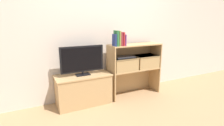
# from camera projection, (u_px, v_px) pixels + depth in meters

# --- Properties ---
(ground_plane) EXTENTS (16.00, 16.00, 0.00)m
(ground_plane) POSITION_uv_depth(u_px,v_px,m) (116.00, 102.00, 2.95)
(ground_plane) COLOR #A37F56
(wall_back) EXTENTS (10.00, 0.05, 2.40)m
(wall_back) POSITION_uv_depth(u_px,v_px,m) (105.00, 29.00, 3.06)
(wall_back) COLOR beige
(wall_back) RESTS_ON ground_plane
(tv_stand) EXTENTS (0.88, 0.43, 0.49)m
(tv_stand) POSITION_uv_depth(u_px,v_px,m) (83.00, 89.00, 2.86)
(tv_stand) COLOR tan
(tv_stand) RESTS_ON ground_plane
(tv) EXTENTS (0.69, 0.14, 0.47)m
(tv) POSITION_uv_depth(u_px,v_px,m) (82.00, 60.00, 2.74)
(tv) COLOR black
(tv) RESTS_ON tv_stand
(bookshelf_lower_tier) EXTENTS (0.96, 0.34, 0.49)m
(bookshelf_lower_tier) POSITION_uv_depth(u_px,v_px,m) (132.00, 77.00, 3.27)
(bookshelf_lower_tier) COLOR tan
(bookshelf_lower_tier) RESTS_ON ground_plane
(bookshelf_upper_tier) EXTENTS (0.96, 0.34, 0.44)m
(bookshelf_upper_tier) POSITION_uv_depth(u_px,v_px,m) (133.00, 52.00, 3.16)
(bookshelf_upper_tier) COLOR tan
(bookshelf_upper_tier) RESTS_ON bookshelf_lower_tier
(book_navy) EXTENTS (0.02, 0.12, 0.19)m
(book_navy) POSITION_uv_depth(u_px,v_px,m) (114.00, 40.00, 2.80)
(book_navy) COLOR navy
(book_navy) RESTS_ON bookshelf_upper_tier
(book_forest) EXTENTS (0.03, 0.14, 0.25)m
(book_forest) POSITION_uv_depth(u_px,v_px,m) (116.00, 38.00, 2.81)
(book_forest) COLOR #286638
(book_forest) RESTS_ON bookshelf_upper_tier
(book_olive) EXTENTS (0.03, 0.15, 0.24)m
(book_olive) POSITION_uv_depth(u_px,v_px,m) (118.00, 38.00, 2.83)
(book_olive) COLOR olive
(book_olive) RESTS_ON bookshelf_upper_tier
(book_maroon) EXTENTS (0.04, 0.13, 0.22)m
(book_maroon) POSITION_uv_depth(u_px,v_px,m) (120.00, 39.00, 2.85)
(book_maroon) COLOR maroon
(book_maroon) RESTS_ON bookshelf_upper_tier
(book_crimson) EXTENTS (0.02, 0.14, 0.22)m
(book_crimson) POSITION_uv_depth(u_px,v_px,m) (122.00, 39.00, 2.86)
(book_crimson) COLOR #B22328
(book_crimson) RESTS_ON bookshelf_upper_tier
(book_plum) EXTENTS (0.02, 0.16, 0.18)m
(book_plum) POSITION_uv_depth(u_px,v_px,m) (124.00, 40.00, 2.88)
(book_plum) COLOR #6B2D66
(book_plum) RESTS_ON bookshelf_upper_tier
(storage_basket_left) EXTENTS (0.44, 0.30, 0.23)m
(storage_basket_left) POSITION_uv_depth(u_px,v_px,m) (124.00, 63.00, 3.03)
(storage_basket_left) COLOR tan
(storage_basket_left) RESTS_ON bookshelf_lower_tier
(storage_basket_right) EXTENTS (0.44, 0.30, 0.23)m
(storage_basket_right) POSITION_uv_depth(u_px,v_px,m) (145.00, 61.00, 3.23)
(storage_basket_right) COLOR tan
(storage_basket_right) RESTS_ON bookshelf_lower_tier
(laptop) EXTENTS (0.35, 0.22, 0.02)m
(laptop) POSITION_uv_depth(u_px,v_px,m) (124.00, 57.00, 3.01)
(laptop) COLOR #2D2D33
(laptop) RESTS_ON storage_basket_left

